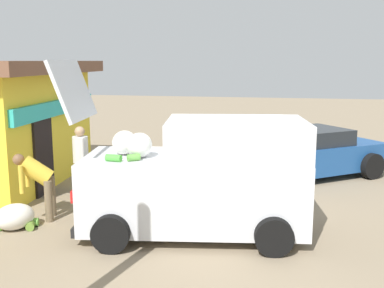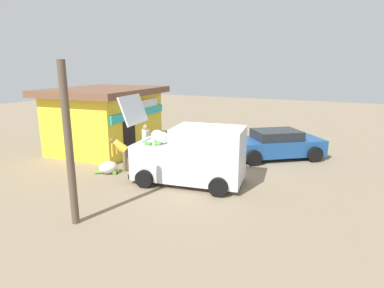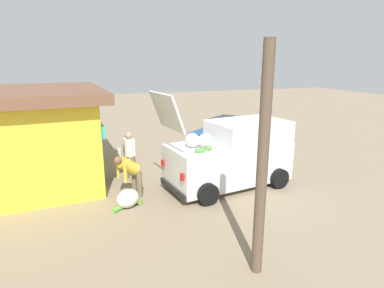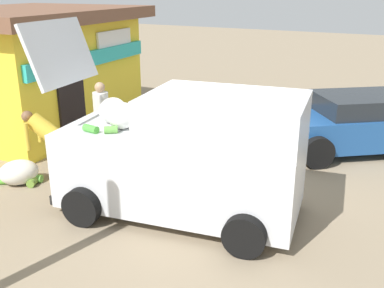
# 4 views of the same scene
# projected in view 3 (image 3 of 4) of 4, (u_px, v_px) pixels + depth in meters

# --- Properties ---
(ground_plane) EXTENTS (60.00, 60.00, 0.00)m
(ground_plane) POSITION_uv_depth(u_px,v_px,m) (217.00, 171.00, 11.47)
(ground_plane) COLOR gray
(storefront_bar) EXTENTS (5.81, 4.85, 3.05)m
(storefront_bar) POSITION_uv_depth(u_px,v_px,m) (33.00, 135.00, 10.18)
(storefront_bar) COLOR yellow
(storefront_bar) RESTS_ON ground_plane
(delivery_van) EXTENTS (2.57, 4.43, 3.07)m
(delivery_van) POSITION_uv_depth(u_px,v_px,m) (232.00, 154.00, 9.98)
(delivery_van) COLOR silver
(delivery_van) RESTS_ON ground_plane
(parked_sedan) EXTENTS (3.88, 4.34, 1.29)m
(parked_sedan) POSITION_uv_depth(u_px,v_px,m) (227.00, 132.00, 14.87)
(parked_sedan) COLOR #1E4C8C
(parked_sedan) RESTS_ON ground_plane
(vendor_standing) EXTENTS (0.48, 0.47, 1.63)m
(vendor_standing) POSITION_uv_depth(u_px,v_px,m) (129.00, 152.00, 10.46)
(vendor_standing) COLOR #726047
(vendor_standing) RESTS_ON ground_plane
(customer_bending) EXTENTS (0.65, 0.78, 1.31)m
(customer_bending) POSITION_uv_depth(u_px,v_px,m) (130.00, 171.00, 9.09)
(customer_bending) COLOR #726047
(customer_bending) RESTS_ON ground_plane
(unloaded_banana_pile) EXTENTS (0.92, 0.91, 0.47)m
(unloaded_banana_pile) POSITION_uv_depth(u_px,v_px,m) (128.00, 199.00, 8.64)
(unloaded_banana_pile) COLOR silver
(unloaded_banana_pile) RESTS_ON ground_plane
(paint_bucket) EXTENTS (0.27, 0.27, 0.36)m
(paint_bucket) POSITION_uv_depth(u_px,v_px,m) (118.00, 153.00, 13.13)
(paint_bucket) COLOR silver
(paint_bucket) RESTS_ON ground_plane
(utility_pole) EXTENTS (0.20, 0.20, 4.25)m
(utility_pole) POSITION_uv_depth(u_px,v_px,m) (262.00, 165.00, 5.48)
(utility_pole) COLOR brown
(utility_pole) RESTS_ON ground_plane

